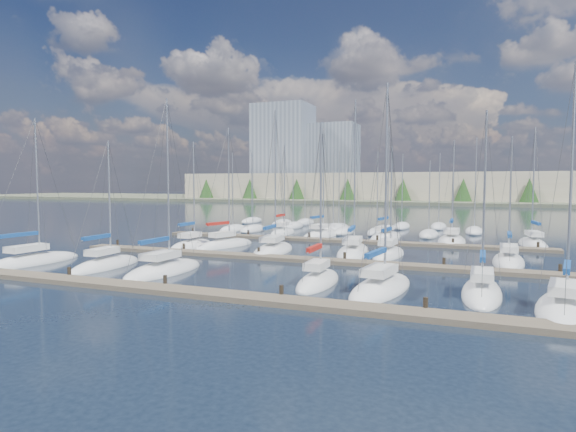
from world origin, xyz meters
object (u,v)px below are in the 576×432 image
at_px(sailboat_l, 389,254).
at_px(sailboat_c, 164,270).
at_px(sailboat_e, 381,288).
at_px(sailboat_m, 508,261).
at_px(sailboat_i, 225,245).
at_px(sailboat_o, 321,235).
at_px(sailboat_r, 533,244).
at_px(sailboat_h, 192,246).
at_px(sailboat_k, 353,252).
at_px(sailboat_p, 386,237).
at_px(sailboat_n, 283,233).
at_px(sailboat_b, 106,265).
at_px(sailboat_j, 273,250).
at_px(sailboat_a, 32,262).
at_px(sailboat_d, 318,281).
at_px(sailboat_g, 566,309).
at_px(sailboat_q, 452,241).

bearing_deg(sailboat_l, sailboat_c, -130.67).
relative_size(sailboat_e, sailboat_m, 1.20).
bearing_deg(sailboat_i, sailboat_o, 78.19).
height_order(sailboat_r, sailboat_h, sailboat_r).
bearing_deg(sailboat_o, sailboat_k, -48.90).
bearing_deg(sailboat_h, sailboat_l, 4.77).
height_order(sailboat_r, sailboat_i, sailboat_r).
xyz_separation_m(sailboat_r, sailboat_p, (-15.68, 0.54, -0.01)).
xyz_separation_m(sailboat_c, sailboat_p, (11.59, 27.66, 0.01)).
bearing_deg(sailboat_p, sailboat_n, -173.51).
xyz_separation_m(sailboat_b, sailboat_n, (3.79, 27.77, 0.03)).
relative_size(sailboat_e, sailboat_j, 0.94).
distance_m(sailboat_a, sailboat_d, 24.63).
distance_m(sailboat_c, sailboat_d, 12.05).
relative_size(sailboat_b, sailboat_k, 0.71).
relative_size(sailboat_g, sailboat_r, 1.03).
distance_m(sailboat_k, sailboat_d, 14.22).
relative_size(sailboat_h, sailboat_d, 1.02).
bearing_deg(sailboat_d, sailboat_q, 74.14).
bearing_deg(sailboat_o, sailboat_n, -177.18).
distance_m(sailboat_r, sailboat_i, 32.67).
bearing_deg(sailboat_d, sailboat_o, 106.25).
relative_size(sailboat_q, sailboat_k, 0.80).
distance_m(sailboat_e, sailboat_d, 4.26).
height_order(sailboat_q, sailboat_p, sailboat_p).
xyz_separation_m(sailboat_q, sailboat_d, (-7.03, -26.72, 0.02)).
relative_size(sailboat_h, sailboat_p, 0.83).
height_order(sailboat_k, sailboat_p, sailboat_k).
bearing_deg(sailboat_j, sailboat_m, -3.41).
height_order(sailboat_h, sailboat_d, sailboat_h).
bearing_deg(sailboat_g, sailboat_q, 113.40).
bearing_deg(sailboat_d, sailboat_k, 93.55).
bearing_deg(sailboat_a, sailboat_r, 38.70).
distance_m(sailboat_l, sailboat_n, 21.13).
relative_size(sailboat_i, sailboat_k, 0.86).
bearing_deg(sailboat_j, sailboat_p, 54.60).
height_order(sailboat_l, sailboat_k, sailboat_k).
distance_m(sailboat_d, sailboat_p, 27.41).
xyz_separation_m(sailboat_c, sailboat_l, (14.29, 14.12, 0.00)).
bearing_deg(sailboat_d, sailboat_h, 144.17).
relative_size(sailboat_q, sailboat_l, 1.13).
bearing_deg(sailboat_q, sailboat_r, 0.54).
bearing_deg(sailboat_j, sailboat_c, -111.23).
height_order(sailboat_i, sailboat_k, sailboat_k).
bearing_deg(sailboat_c, sailboat_k, 54.38).
bearing_deg(sailboat_p, sailboat_q, 1.99).
relative_size(sailboat_m, sailboat_j, 0.78).
relative_size(sailboat_g, sailboat_o, 0.97).
xyz_separation_m(sailboat_g, sailboat_p, (-14.55, 29.14, 0.00)).
relative_size(sailboat_h, sailboat_n, 0.95).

